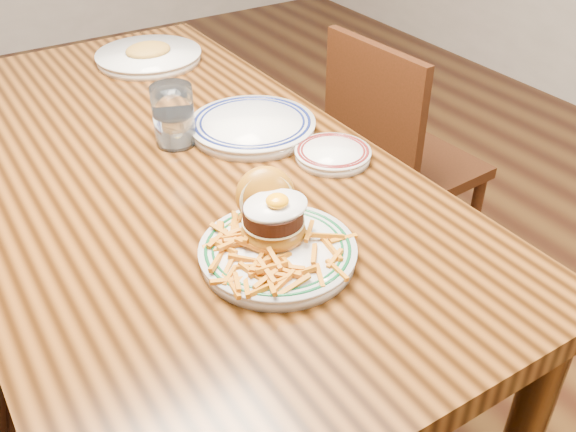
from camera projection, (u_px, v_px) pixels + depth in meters
floor at (193, 395)px, 1.78m from camera, size 6.00×6.00×0.00m
table at (167, 196)px, 1.41m from camera, size 0.85×1.60×0.75m
chair_right at (394, 159)px, 1.98m from camera, size 0.41×0.41×0.83m
main_plate at (276, 237)px, 1.07m from camera, size 0.27×0.28×0.13m
side_plate at (333, 153)px, 1.35m from camera, size 0.16×0.16×0.02m
rear_plate at (252, 125)px, 1.45m from camera, size 0.29×0.29×0.03m
water_glass at (174, 119)px, 1.39m from camera, size 0.09×0.09×0.13m
far_plate at (149, 56)px, 1.81m from camera, size 0.30×0.30×0.05m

